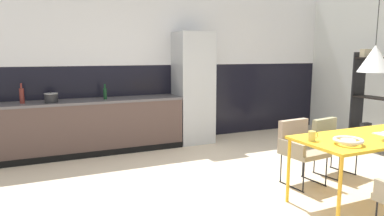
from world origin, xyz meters
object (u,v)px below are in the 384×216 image
at_px(dining_table, 370,140).
at_px(armchair_head_of_table, 332,139).
at_px(armchair_corner_seat, 300,144).
at_px(fruit_bowl, 348,141).
at_px(refrigerator_column, 193,88).
at_px(mug_dark_espresso, 312,136).
at_px(bottle_spice_small, 105,93).
at_px(pendant_lamp_over_table_near, 375,59).
at_px(bottle_wine_green, 22,95).
at_px(open_shelf_unit, 377,100).
at_px(cooking_pot, 51,98).

xyz_separation_m(dining_table, armchair_head_of_table, (0.38, 0.90, -0.22)).
bearing_deg(dining_table, armchair_corner_seat, 110.60).
bearing_deg(fruit_bowl, refrigerator_column, 92.37).
bearing_deg(fruit_bowl, mug_dark_espresso, 131.56).
bearing_deg(mug_dark_espresso, bottle_spice_small, 116.08).
xyz_separation_m(fruit_bowl, bottle_spice_small, (-1.78, 3.42, 0.21)).
height_order(armchair_head_of_table, pendant_lamp_over_table_near, pendant_lamp_over_table_near).
relative_size(dining_table, mug_dark_espresso, 14.01).
bearing_deg(bottle_spice_small, armchair_corner_seat, -51.07).
bearing_deg(bottle_wine_green, bottle_spice_small, -0.15).
xyz_separation_m(bottle_spice_small, pendant_lamp_over_table_near, (2.30, -3.24, 0.60)).
relative_size(armchair_head_of_table, fruit_bowl, 2.59).
distance_m(dining_table, mug_dark_espresso, 0.76).
bearing_deg(open_shelf_unit, cooking_pot, -109.03).
relative_size(refrigerator_column, dining_table, 1.21).
bearing_deg(cooking_pot, bottle_spice_small, 5.18).
height_order(bottle_wine_green, pendant_lamp_over_table_near, pendant_lamp_over_table_near).
relative_size(refrigerator_column, cooking_pot, 9.88).
distance_m(cooking_pot, bottle_spice_small, 0.85).
distance_m(mug_dark_espresso, pendant_lamp_over_table_near, 1.09).
bearing_deg(pendant_lamp_over_table_near, open_shelf_unit, 36.30).
relative_size(armchair_corner_seat, bottle_spice_small, 3.13).
xyz_separation_m(armchair_corner_seat, bottle_spice_small, (-2.01, 2.48, 0.49)).
height_order(armchair_head_of_table, cooking_pot, cooking_pot).
distance_m(armchair_corner_seat, open_shelf_unit, 2.34).
distance_m(dining_table, armchair_corner_seat, 0.86).
height_order(cooking_pot, bottle_spice_small, bottle_spice_small).
bearing_deg(mug_dark_espresso, open_shelf_unit, 26.72).
relative_size(cooking_pot, open_shelf_unit, 0.12).
height_order(mug_dark_espresso, cooking_pot, cooking_pot).
distance_m(bottle_wine_green, open_shelf_unit, 5.78).
bearing_deg(fruit_bowl, cooking_pot, 128.07).
xyz_separation_m(armchair_head_of_table, open_shelf_unit, (1.55, 0.54, 0.39)).
distance_m(armchair_corner_seat, mug_dark_espresso, 0.87).
relative_size(armchair_head_of_table, mug_dark_espresso, 6.20).
bearing_deg(armchair_head_of_table, refrigerator_column, -76.69).
xyz_separation_m(bottle_wine_green, pendant_lamp_over_table_near, (3.55, -3.24, 0.57)).
distance_m(armchair_head_of_table, cooking_pot, 4.23).
relative_size(open_shelf_unit, pendant_lamp_over_table_near, 1.24).
xyz_separation_m(refrigerator_column, mug_dark_espresso, (-0.08, -3.20, -0.22)).
relative_size(fruit_bowl, cooking_pot, 1.40).
xyz_separation_m(refrigerator_column, armchair_corner_seat, (0.37, -2.51, -0.51)).
xyz_separation_m(mug_dark_espresso, bottle_wine_green, (-2.81, 3.17, 0.22)).
height_order(dining_table, bottle_wine_green, bottle_wine_green).
distance_m(open_shelf_unit, pendant_lamp_over_table_near, 2.49).
bearing_deg(cooking_pot, dining_table, -45.40).
distance_m(cooking_pot, bottle_wine_green, 0.42).
height_order(cooking_pot, bottle_wine_green, bottle_wine_green).
bearing_deg(mug_dark_espresso, bottle_wine_green, 131.52).
relative_size(armchair_corner_seat, bottle_wine_green, 2.61).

